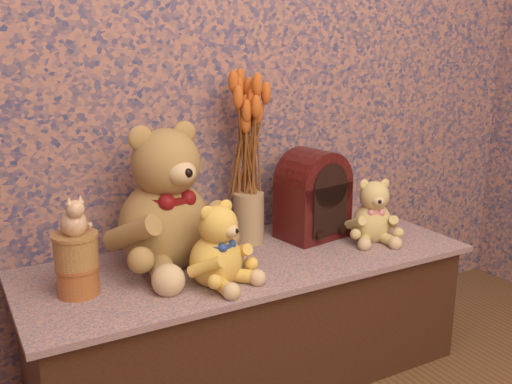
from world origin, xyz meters
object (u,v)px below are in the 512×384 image
cathedral_radio (313,194)px  cat_figurine (73,214)px  biscuit_tin_lower (78,280)px  teddy_large (163,190)px  ceramic_vase (249,218)px  teddy_small (373,207)px  teddy_medium (215,240)px

cathedral_radio → cat_figurine: 0.88m
cat_figurine → biscuit_tin_lower: bearing=0.0°
teddy_large → ceramic_vase: (0.34, 0.05, -0.16)m
teddy_small → cathedral_radio: size_ratio=0.75×
teddy_large → cat_figurine: 0.32m
teddy_small → cathedral_radio: cathedral_radio is taller
ceramic_vase → biscuit_tin_lower: ceramic_vase is taller
teddy_large → biscuit_tin_lower: size_ratio=4.23×
cathedral_radio → biscuit_tin_lower: 0.89m
teddy_large → ceramic_vase: 0.38m
teddy_medium → cat_figurine: (-0.38, 0.12, 0.11)m
biscuit_tin_lower → teddy_small: bearing=-2.4°
teddy_large → cat_figurine: (-0.30, -0.10, -0.01)m
ceramic_vase → cat_figurine: bearing=-166.4°
teddy_large → cathedral_radio: 0.58m
teddy_medium → cathedral_radio: (0.49, 0.21, 0.03)m
ceramic_vase → cat_figurine: cat_figurine is taller
teddy_large → cat_figurine: size_ratio=4.13×
teddy_medium → biscuit_tin_lower: size_ratio=2.29×
teddy_large → teddy_small: bearing=-21.1°
ceramic_vase → biscuit_tin_lower: (-0.64, -0.15, -0.05)m
ceramic_vase → biscuit_tin_lower: 0.66m
teddy_large → teddy_medium: (0.08, -0.22, -0.11)m
cat_figurine → teddy_medium: bearing=-21.8°
teddy_small → cat_figurine: bearing=-159.2°
teddy_large → cat_figurine: bearing=-171.8°
cathedral_radio → ceramic_vase: bearing=155.6°
teddy_medium → ceramic_vase: bearing=22.3°
teddy_large → teddy_medium: bearing=-80.3°
biscuit_tin_lower → cat_figurine: size_ratio=0.98×
teddy_small → teddy_large: bearing=-167.8°
teddy_small → ceramic_vase: 0.45m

